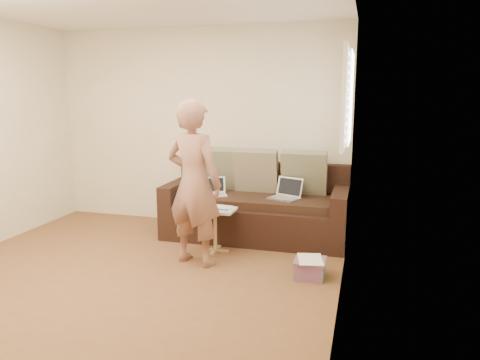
% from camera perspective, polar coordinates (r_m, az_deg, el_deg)
% --- Properties ---
extents(floor, '(4.50, 4.50, 0.00)m').
position_cam_1_polar(floor, '(4.50, -15.12, -12.60)').
color(floor, brown).
rests_on(floor, ground).
extents(wall_back, '(4.00, 0.00, 4.00)m').
position_cam_1_polar(wall_back, '(6.18, -5.08, 6.56)').
color(wall_back, beige).
rests_on(wall_back, ground).
extents(wall_right, '(0.00, 4.50, 4.50)m').
position_cam_1_polar(wall_right, '(3.56, 12.73, 3.13)').
color(wall_right, beige).
rests_on(wall_right, ground).
extents(window_blinds, '(0.12, 0.88, 1.08)m').
position_cam_1_polar(window_blinds, '(5.03, 13.24, 9.89)').
color(window_blinds, white).
rests_on(window_blinds, wall_right).
extents(sofa, '(2.20, 0.95, 0.85)m').
position_cam_1_polar(sofa, '(5.61, 2.01, -2.91)').
color(sofa, black).
rests_on(sofa, ground).
extents(pillow_left, '(0.55, 0.29, 0.57)m').
position_cam_1_polar(pillow_left, '(5.92, -3.11, 1.41)').
color(pillow_left, '#6B6C4F').
rests_on(pillow_left, sofa).
extents(pillow_mid, '(0.55, 0.27, 0.57)m').
position_cam_1_polar(pillow_mid, '(5.74, 2.01, 1.12)').
color(pillow_mid, '#746E52').
rests_on(pillow_mid, sofa).
extents(pillow_right, '(0.55, 0.28, 0.57)m').
position_cam_1_polar(pillow_right, '(5.65, 7.98, 0.86)').
color(pillow_right, '#6B6C4F').
rests_on(pillow_right, sofa).
extents(laptop_silver, '(0.41, 0.36, 0.23)m').
position_cam_1_polar(laptop_silver, '(5.44, 5.48, -2.38)').
color(laptop_silver, '#B7BABC').
rests_on(laptop_silver, sofa).
extents(laptop_white, '(0.36, 0.33, 0.21)m').
position_cam_1_polar(laptop_white, '(5.61, -3.23, -1.94)').
color(laptop_white, white).
rests_on(laptop_white, sofa).
extents(person, '(0.70, 0.55, 1.71)m').
position_cam_1_polar(person, '(4.68, -5.75, -0.39)').
color(person, '#8A504B').
rests_on(person, ground).
extents(side_table, '(0.45, 0.31, 0.49)m').
position_cam_1_polar(side_table, '(5.16, -3.11, -6.22)').
color(side_table, silver).
rests_on(side_table, ground).
extents(drinking_glass, '(0.07, 0.07, 0.12)m').
position_cam_1_polar(drinking_glass, '(5.18, -4.24, -2.68)').
color(drinking_glass, silver).
rests_on(drinking_glass, side_table).
extents(scissors, '(0.20, 0.16, 0.02)m').
position_cam_1_polar(scissors, '(5.03, -2.42, -3.68)').
color(scissors, silver).
rests_on(scissors, side_table).
extents(paper_on_table, '(0.25, 0.33, 0.00)m').
position_cam_1_polar(paper_on_table, '(5.11, -2.54, -3.52)').
color(paper_on_table, white).
rests_on(paper_on_table, side_table).
extents(striped_box, '(0.30, 0.30, 0.19)m').
position_cam_1_polar(striped_box, '(4.55, 8.72, -10.79)').
color(striped_box, '#D31F83').
rests_on(striped_box, ground).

